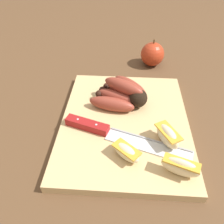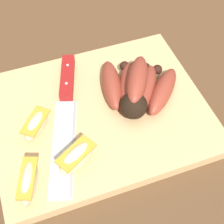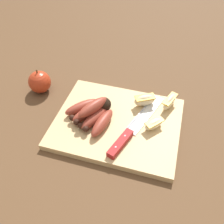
{
  "view_description": "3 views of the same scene",
  "coord_description": "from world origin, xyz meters",
  "px_view_note": "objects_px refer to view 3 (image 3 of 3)",
  "views": [
    {
      "loc": [
        -0.41,
        0.01,
        0.39
      ],
      "look_at": [
        -0.03,
        0.04,
        0.05
      ],
      "focal_mm": 36.96,
      "sensor_mm": 36.0,
      "label": 1
    },
    {
      "loc": [
        -0.12,
        -0.34,
        0.49
      ],
      "look_at": [
        0.0,
        -0.01,
        0.03
      ],
      "focal_mm": 55.95,
      "sensor_mm": 36.0,
      "label": 2
    },
    {
      "loc": [
        -0.14,
        0.48,
        0.56
      ],
      "look_at": [
        0.0,
        -0.01,
        0.03
      ],
      "focal_mm": 39.37,
      "sensor_mm": 36.0,
      "label": 3
    }
  ],
  "objects_px": {
    "chefs_knife": "(130,132)",
    "apple_wedge_near": "(145,100)",
    "whole_apple": "(40,82)",
    "apple_wedge_middle": "(170,102)",
    "banana_bunch": "(93,112)",
    "apple_wedge_far": "(154,124)"
  },
  "relations": [
    {
      "from": "chefs_knife",
      "to": "apple_wedge_near",
      "type": "bearing_deg",
      "value": -97.92
    },
    {
      "from": "chefs_knife",
      "to": "whole_apple",
      "type": "xyz_separation_m",
      "value": [
        0.34,
        -0.12,
        0.01
      ]
    },
    {
      "from": "apple_wedge_near",
      "to": "apple_wedge_middle",
      "type": "xyz_separation_m",
      "value": [
        -0.07,
        -0.01,
        -0.0
      ]
    },
    {
      "from": "banana_bunch",
      "to": "apple_wedge_near",
      "type": "bearing_deg",
      "value": -144.86
    },
    {
      "from": "banana_bunch",
      "to": "apple_wedge_middle",
      "type": "distance_m",
      "value": 0.24
    },
    {
      "from": "banana_bunch",
      "to": "chefs_knife",
      "type": "height_order",
      "value": "banana_bunch"
    },
    {
      "from": "banana_bunch",
      "to": "apple_wedge_far",
      "type": "height_order",
      "value": "banana_bunch"
    },
    {
      "from": "chefs_knife",
      "to": "apple_wedge_middle",
      "type": "height_order",
      "value": "apple_wedge_middle"
    },
    {
      "from": "chefs_knife",
      "to": "whole_apple",
      "type": "relative_size",
      "value": 3.16
    },
    {
      "from": "banana_bunch",
      "to": "apple_wedge_near",
      "type": "distance_m",
      "value": 0.16
    },
    {
      "from": "banana_bunch",
      "to": "apple_wedge_far",
      "type": "distance_m",
      "value": 0.18
    },
    {
      "from": "chefs_knife",
      "to": "whole_apple",
      "type": "height_order",
      "value": "whole_apple"
    },
    {
      "from": "apple_wedge_near",
      "to": "apple_wedge_middle",
      "type": "height_order",
      "value": "same"
    },
    {
      "from": "banana_bunch",
      "to": "apple_wedge_far",
      "type": "bearing_deg",
      "value": -176.18
    },
    {
      "from": "apple_wedge_near",
      "to": "apple_wedge_far",
      "type": "height_order",
      "value": "apple_wedge_near"
    },
    {
      "from": "banana_bunch",
      "to": "whole_apple",
      "type": "distance_m",
      "value": 0.24
    },
    {
      "from": "banana_bunch",
      "to": "chefs_knife",
      "type": "bearing_deg",
      "value": 165.66
    },
    {
      "from": "apple_wedge_middle",
      "to": "apple_wedge_far",
      "type": "bearing_deg",
      "value": 72.21
    },
    {
      "from": "apple_wedge_middle",
      "to": "whole_apple",
      "type": "xyz_separation_m",
      "value": [
        0.43,
        0.02,
        -0.0
      ]
    },
    {
      "from": "apple_wedge_far",
      "to": "apple_wedge_near",
      "type": "bearing_deg",
      "value": -62.52
    },
    {
      "from": "apple_wedge_near",
      "to": "apple_wedge_far",
      "type": "distance_m",
      "value": 0.09
    },
    {
      "from": "apple_wedge_middle",
      "to": "whole_apple",
      "type": "height_order",
      "value": "whole_apple"
    }
  ]
}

